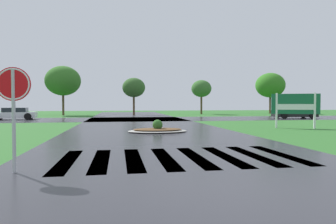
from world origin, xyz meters
TOP-DOWN VIEW (x-y plane):
  - ground_plane at (0.00, 0.00)m, footprint 120.00×120.00m
  - asphalt_roadway at (0.00, 10.00)m, footprint 9.44×80.00m
  - asphalt_cross_road at (0.00, 25.04)m, footprint 90.00×8.50m
  - crosswalk_stripes at (0.00, 3.69)m, footprint 6.75×3.56m
  - stop_sign at (-4.09, 2.48)m, footprint 0.76×0.08m
  - estate_billboard at (9.29, 12.47)m, footprint 2.66×1.26m
  - median_island at (0.36, 11.45)m, footprint 3.25×2.08m
  - car_dark_suv at (-11.83, 26.31)m, footprint 4.27×2.55m
  - car_white_sedan at (16.49, 23.97)m, footprint 4.51×2.49m
  - background_treeline at (2.06, 36.95)m, footprint 44.45×6.21m

SIDE VIEW (x-z plane):
  - ground_plane at x=0.00m, z-range -0.10..0.00m
  - asphalt_roadway at x=0.00m, z-range 0.00..0.01m
  - asphalt_cross_road at x=0.00m, z-range 0.00..0.01m
  - crosswalk_stripes at x=0.00m, z-range 0.00..0.01m
  - median_island at x=0.36m, z-range -0.21..0.47m
  - car_dark_suv at x=-11.83m, z-range -0.02..1.14m
  - car_white_sedan at x=16.49m, z-range -0.04..1.24m
  - estate_billboard at x=9.29m, z-range 0.33..2.57m
  - stop_sign at x=-4.09m, z-range 0.58..2.96m
  - background_treeline at x=2.06m, z-range 0.92..7.43m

